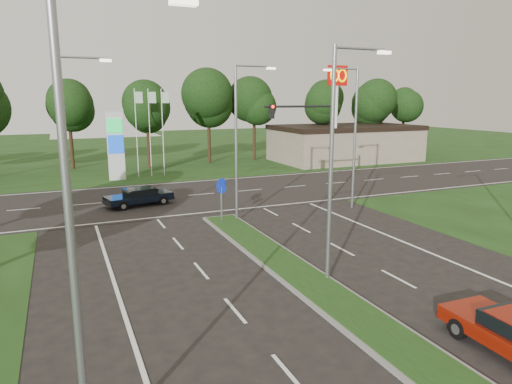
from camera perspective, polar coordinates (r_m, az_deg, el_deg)
name	(u,v)px	position (r m, az deg, el deg)	size (l,w,h in m)	color
ground	(420,364)	(14.00, 19.85, -19.61)	(160.00, 160.00, 0.00)	black
verge_far	(128,152)	(64.47, -15.69, 4.84)	(160.00, 50.00, 0.02)	#1A3311
cross_road	(188,196)	(34.36, -8.46, -0.46)	(160.00, 12.00, 0.02)	black
median_kerb	(338,303)	(16.71, 10.24, -13.50)	(2.00, 26.00, 0.12)	slate
commercial_building	(345,143)	(54.23, 11.08, 5.98)	(16.00, 9.00, 4.00)	gray
streetlight_median_near	(336,153)	(17.49, 9.95, 4.79)	(2.53, 0.22, 9.00)	gray
streetlight_median_far	(239,134)	(26.38, -2.10, 7.20)	(2.53, 0.22, 9.00)	gray
streetlight_left_near	(81,214)	(8.75, -21.04, -2.53)	(2.53, 0.22, 9.00)	gray
streetlight_left_far	(65,144)	(22.60, -22.76, 5.57)	(2.53, 0.22, 9.00)	gray
streetlight_right_far	(353,131)	(30.10, 11.98, 7.50)	(2.53, 0.22, 9.00)	gray
traffic_signal	(315,136)	(30.93, 7.35, 6.96)	(5.10, 0.42, 7.00)	black
median_signs	(221,192)	(26.88, -4.35, 0.01)	(1.16, 1.76, 2.38)	gray
gas_pylon	(118,144)	(42.01, -16.87, 5.77)	(5.80, 1.26, 8.00)	silver
mcdonalds_sign	(337,90)	(48.43, 10.10, 12.47)	(2.20, 0.47, 10.40)	silver
treeline_far	(147,101)	(49.21, -13.52, 10.97)	(6.00, 6.00, 9.90)	black
navy_sedan	(139,196)	(31.70, -14.40, -0.53)	(4.60, 2.64, 1.19)	black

